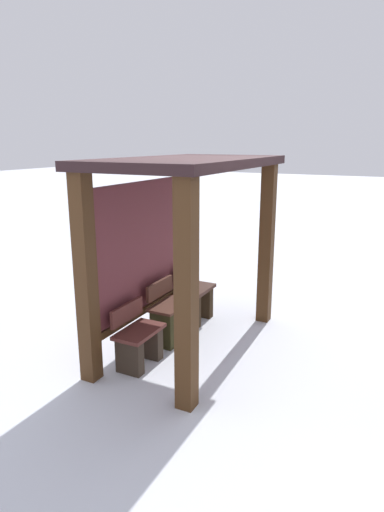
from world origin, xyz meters
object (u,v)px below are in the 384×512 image
object	(u,v)px
bench_right_inside	(194,300)
bench_left_inside	(138,341)
bus_shelter	(176,216)
bench_center_inside	(169,317)

from	to	relation	value
bench_right_inside	bench_left_inside	bearing A→B (deg)	179.92
bus_shelter	bench_right_inside	world-z (taller)	bus_shelter
bench_center_inside	bench_right_inside	world-z (taller)	same
bench_right_inside	bus_shelter	bearing A→B (deg)	-170.84
bench_left_inside	bus_shelter	bearing A→B (deg)	-9.32
bus_shelter	bench_left_inside	bearing A→B (deg)	170.68
bus_shelter	bench_left_inside	world-z (taller)	bus_shelter
bus_shelter	bench_right_inside	bearing A→B (deg)	9.16
bus_shelter	bench_left_inside	xyz separation A→B (m)	(-0.70, 0.11, -1.32)
bus_shelter	bench_right_inside	size ratio (longest dim) A/B	3.42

